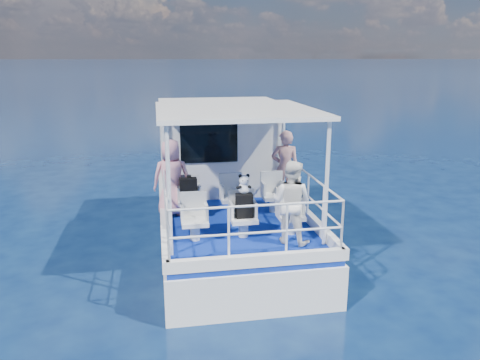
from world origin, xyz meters
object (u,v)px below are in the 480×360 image
passenger_port_fwd (172,178)px  backpack_center (244,206)px  passenger_stbd_aft (291,202)px  panda (244,184)px

passenger_port_fwd → backpack_center: 1.97m
backpack_center → passenger_stbd_aft: bearing=-26.1°
passenger_port_fwd → backpack_center: (1.25, -1.50, -0.20)m
passenger_port_fwd → backpack_center: passenger_port_fwd is taller
passenger_port_fwd → backpack_center: size_ratio=3.56×
panda → passenger_port_fwd: bearing=130.2°
backpack_center → panda: bearing=87.9°
backpack_center → panda: size_ratio=1.26×
passenger_stbd_aft → panda: bearing=9.4°
passenger_stbd_aft → panda: passenger_stbd_aft is taller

